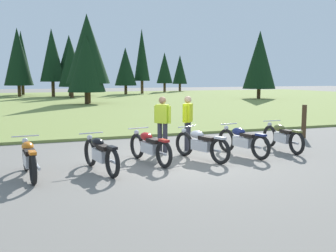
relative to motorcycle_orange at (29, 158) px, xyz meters
name	(u,v)px	position (x,y,z in m)	size (l,w,h in m)	color
ground_plane	(176,162)	(3.68, 0.31, -0.44)	(140.00, 140.00, 0.00)	slate
grass_moorland	(64,102)	(3.68, 26.76, -0.39)	(80.00, 44.00, 0.10)	olive
forest_treeline	(73,57)	(5.59, 34.12, 3.85)	(34.16, 26.51, 8.72)	#47331E
motorcycle_orange	(29,158)	(0.00, 0.00, 0.00)	(0.62, 2.10, 0.88)	black
motorcycle_black	(100,154)	(1.61, -0.03, 0.00)	(0.69, 2.08, 0.88)	black
motorcycle_red	(150,146)	(3.01, 0.49, 0.00)	(0.72, 2.07, 0.88)	black
motorcycle_silver	(201,144)	(4.43, 0.35, 0.00)	(0.86, 2.03, 0.88)	black
motorcycle_navy	(242,141)	(5.80, 0.46, 0.00)	(0.72, 2.08, 0.88)	black
motorcycle_olive	(282,136)	(7.36, 0.71, 0.00)	(0.62, 2.10, 0.88)	black
rider_in_hivis_vest	(162,121)	(3.84, 1.78, 0.51)	(0.41, 0.42, 1.67)	#2D2D38
rider_with_back_turned	(188,120)	(4.67, 1.81, 0.51)	(0.40, 0.44, 1.67)	#2D2D38
trail_marker_post	(304,122)	(9.64, 2.50, 0.18)	(0.12, 0.12, 1.24)	#47331E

